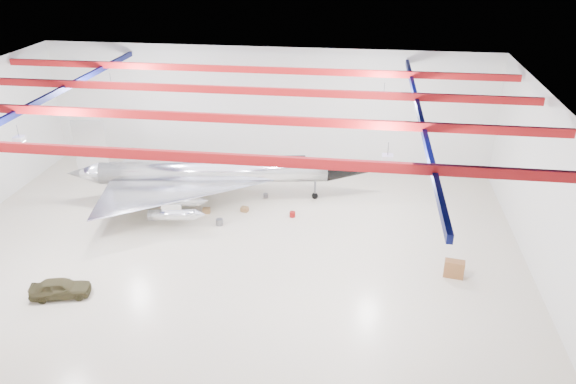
# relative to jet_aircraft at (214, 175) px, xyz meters

# --- Properties ---
(floor) EXTENTS (40.00, 40.00, 0.00)m
(floor) POSITION_rel_jet_aircraft_xyz_m (2.93, -7.22, -2.26)
(floor) COLOR beige
(floor) RESTS_ON ground
(wall_back) EXTENTS (40.00, 0.00, 40.00)m
(wall_back) POSITION_rel_jet_aircraft_xyz_m (2.93, 7.78, 3.24)
(wall_back) COLOR silver
(wall_back) RESTS_ON floor
(wall_right) EXTENTS (0.00, 30.00, 30.00)m
(wall_right) POSITION_rel_jet_aircraft_xyz_m (22.93, -7.22, 3.24)
(wall_right) COLOR silver
(wall_right) RESTS_ON floor
(ceiling) EXTENTS (40.00, 40.00, 0.00)m
(ceiling) POSITION_rel_jet_aircraft_xyz_m (2.93, -7.22, 8.74)
(ceiling) COLOR #0A0F38
(ceiling) RESTS_ON wall_back
(ceiling_structure) EXTENTS (39.50, 29.50, 1.08)m
(ceiling_structure) POSITION_rel_jet_aircraft_xyz_m (2.93, -7.22, 8.06)
(ceiling_structure) COLOR maroon
(ceiling_structure) RESTS_ON ceiling
(jet_aircraft) EXTENTS (25.19, 16.66, 6.90)m
(jet_aircraft) POSITION_rel_jet_aircraft_xyz_m (0.00, 0.00, 0.00)
(jet_aircraft) COLOR silver
(jet_aircraft) RESTS_ON floor
(jeep) EXTENTS (3.78, 2.33, 1.20)m
(jeep) POSITION_rel_jet_aircraft_xyz_m (-5.83, -14.19, -1.66)
(jeep) COLOR #3E381F
(jeep) RESTS_ON floor
(desk) EXTENTS (1.33, 0.82, 1.14)m
(desk) POSITION_rel_jet_aircraft_xyz_m (17.89, -8.72, -1.69)
(desk) COLOR brown
(desk) RESTS_ON floor
(crate_ply) EXTENTS (0.63, 0.53, 0.41)m
(crate_ply) POSITION_rel_jet_aircraft_xyz_m (-0.10, -2.32, -2.06)
(crate_ply) COLOR olive
(crate_ply) RESTS_ON floor
(engine_drum) EXTENTS (0.57, 0.57, 0.48)m
(engine_drum) POSITION_rel_jet_aircraft_xyz_m (1.40, -4.09, -2.02)
(engine_drum) COLOR #59595B
(engine_drum) RESTS_ON floor
(crate_small) EXTENTS (0.45, 0.40, 0.26)m
(crate_small) POSITION_rel_jet_aircraft_xyz_m (-4.99, -2.14, -2.13)
(crate_small) COLOR #59595B
(crate_small) RESTS_ON floor
(tool_chest) EXTENTS (0.55, 0.55, 0.41)m
(tool_chest) POSITION_rel_jet_aircraft_xyz_m (6.64, -2.03, -2.06)
(tool_chest) COLOR maroon
(tool_chest) RESTS_ON floor
(oil_barrel) EXTENTS (0.65, 0.58, 0.38)m
(oil_barrel) POSITION_rel_jet_aircraft_xyz_m (2.80, -1.67, -2.07)
(oil_barrel) COLOR olive
(oil_barrel) RESTS_ON floor
(spares_box) EXTENTS (0.48, 0.48, 0.34)m
(spares_box) POSITION_rel_jet_aircraft_xyz_m (4.00, 1.05, -2.09)
(spares_box) COLOR #59595B
(spares_box) RESTS_ON floor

